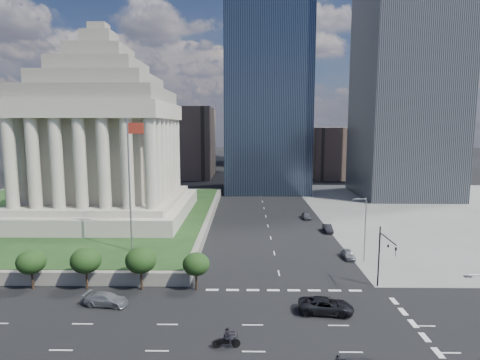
{
  "coord_description": "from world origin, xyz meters",
  "views": [
    {
      "loc": [
        -4.85,
        -34.65,
        20.79
      ],
      "look_at": [
        -5.46,
        14.88,
        14.05
      ],
      "focal_mm": 30.0,
      "sensor_mm": 36.0,
      "label": 1
    }
  ],
  "objects_px": {
    "pickup_truck": "(326,306)",
    "suv_grey": "(106,299)",
    "parked_sedan_far": "(306,215)",
    "street_lamp_north": "(364,226)",
    "flagpole": "(130,178)",
    "war_memorial": "(103,123)",
    "traffic_signal_ne": "(384,252)",
    "motorcycle_trail": "(226,338)",
    "parked_sedan_mid": "(328,228)",
    "parked_sedan_near": "(348,254)"
  },
  "relations": [
    {
      "from": "flagpole",
      "to": "street_lamp_north",
      "type": "height_order",
      "value": "flagpole"
    },
    {
      "from": "flagpole",
      "to": "parked_sedan_near",
      "type": "xyz_separation_m",
      "value": [
        33.33,
        2.56,
        -12.43
      ]
    },
    {
      "from": "traffic_signal_ne",
      "to": "parked_sedan_mid",
      "type": "bearing_deg",
      "value": 92.0
    },
    {
      "from": "suv_grey",
      "to": "pickup_truck",
      "type": "bearing_deg",
      "value": -85.12
    },
    {
      "from": "suv_grey",
      "to": "motorcycle_trail",
      "type": "distance_m",
      "value": 16.87
    },
    {
      "from": "parked_sedan_far",
      "to": "motorcycle_trail",
      "type": "distance_m",
      "value": 55.35
    },
    {
      "from": "flagpole",
      "to": "parked_sedan_far",
      "type": "distance_m",
      "value": 44.59
    },
    {
      "from": "suv_grey",
      "to": "parked_sedan_mid",
      "type": "xyz_separation_m",
      "value": [
        32.46,
        32.88,
        -0.04
      ]
    },
    {
      "from": "flagpole",
      "to": "traffic_signal_ne",
      "type": "distance_m",
      "value": 36.69
    },
    {
      "from": "suv_grey",
      "to": "parked_sedan_mid",
      "type": "distance_m",
      "value": 46.2
    },
    {
      "from": "parked_sedan_far",
      "to": "street_lamp_north",
      "type": "bearing_deg",
      "value": -82.8
    },
    {
      "from": "traffic_signal_ne",
      "to": "pickup_truck",
      "type": "distance_m",
      "value": 11.05
    },
    {
      "from": "pickup_truck",
      "to": "motorcycle_trail",
      "type": "relative_size",
      "value": 2.28
    },
    {
      "from": "parked_sedan_mid",
      "to": "street_lamp_north",
      "type": "bearing_deg",
      "value": -83.41
    },
    {
      "from": "flagpole",
      "to": "street_lamp_north",
      "type": "relative_size",
      "value": 2.0
    },
    {
      "from": "street_lamp_north",
      "to": "pickup_truck",
      "type": "bearing_deg",
      "value": -117.94
    },
    {
      "from": "traffic_signal_ne",
      "to": "parked_sedan_near",
      "type": "xyz_separation_m",
      "value": [
        -1.0,
        12.86,
        -4.57
      ]
    },
    {
      "from": "traffic_signal_ne",
      "to": "motorcycle_trail",
      "type": "distance_m",
      "value": 23.5
    },
    {
      "from": "pickup_truck",
      "to": "suv_grey",
      "type": "relative_size",
      "value": 1.19
    },
    {
      "from": "flagpole",
      "to": "suv_grey",
      "type": "height_order",
      "value": "flagpole"
    },
    {
      "from": "war_memorial",
      "to": "parked_sedan_near",
      "type": "distance_m",
      "value": 54.4
    },
    {
      "from": "war_memorial",
      "to": "parked_sedan_mid",
      "type": "xyz_separation_m",
      "value": [
        45.5,
        -5.69,
        -20.69
      ]
    },
    {
      "from": "pickup_truck",
      "to": "parked_sedan_mid",
      "type": "xyz_separation_m",
      "value": [
        7.27,
        34.47,
        -0.14
      ]
    },
    {
      "from": "suv_grey",
      "to": "traffic_signal_ne",
      "type": "bearing_deg",
      "value": -74.25
    },
    {
      "from": "parked_sedan_near",
      "to": "motorcycle_trail",
      "type": "xyz_separation_m",
      "value": [
        -18.07,
        -25.92,
        0.32
      ]
    },
    {
      "from": "traffic_signal_ne",
      "to": "parked_sedan_mid",
      "type": "distance_m",
      "value": 28.99
    },
    {
      "from": "traffic_signal_ne",
      "to": "pickup_truck",
      "type": "bearing_deg",
      "value": -144.71
    },
    {
      "from": "pickup_truck",
      "to": "suv_grey",
      "type": "distance_m",
      "value": 25.24
    },
    {
      "from": "parked_sedan_mid",
      "to": "motorcycle_trail",
      "type": "distance_m",
      "value": 45.43
    },
    {
      "from": "street_lamp_north",
      "to": "motorcycle_trail",
      "type": "bearing_deg",
      "value": -129.23
    },
    {
      "from": "war_memorial",
      "to": "parked_sedan_mid",
      "type": "bearing_deg",
      "value": -7.13
    },
    {
      "from": "street_lamp_north",
      "to": "parked_sedan_far",
      "type": "bearing_deg",
      "value": 98.56
    },
    {
      "from": "flagpole",
      "to": "pickup_truck",
      "type": "height_order",
      "value": "flagpole"
    },
    {
      "from": "war_memorial",
      "to": "pickup_truck",
      "type": "xyz_separation_m",
      "value": [
        38.23,
        -40.16,
        -20.55
      ]
    },
    {
      "from": "pickup_truck",
      "to": "parked_sedan_far",
      "type": "distance_m",
      "value": 46.15
    },
    {
      "from": "war_memorial",
      "to": "motorcycle_trail",
      "type": "relative_size",
      "value": 14.51
    },
    {
      "from": "suv_grey",
      "to": "parked_sedan_near",
      "type": "bearing_deg",
      "value": -53.7
    },
    {
      "from": "street_lamp_north",
      "to": "motorcycle_trail",
      "type": "height_order",
      "value": "street_lamp_north"
    },
    {
      "from": "traffic_signal_ne",
      "to": "parked_sedan_far",
      "type": "xyz_separation_m",
      "value": [
        -3.5,
        40.05,
        -4.52
      ]
    },
    {
      "from": "flagpole",
      "to": "parked_sedan_far",
      "type": "bearing_deg",
      "value": 43.97
    },
    {
      "from": "suv_grey",
      "to": "parked_sedan_near",
      "type": "height_order",
      "value": "suv_grey"
    },
    {
      "from": "pickup_truck",
      "to": "parked_sedan_near",
      "type": "distance_m",
      "value": 20.08
    },
    {
      "from": "street_lamp_north",
      "to": "parked_sedan_near",
      "type": "bearing_deg",
      "value": 139.62
    },
    {
      "from": "traffic_signal_ne",
      "to": "street_lamp_north",
      "type": "bearing_deg",
      "value": 85.81
    },
    {
      "from": "pickup_truck",
      "to": "flagpole",
      "type": "bearing_deg",
      "value": 64.79
    },
    {
      "from": "flagpole",
      "to": "parked_sedan_near",
      "type": "relative_size",
      "value": 4.99
    },
    {
      "from": "parked_sedan_near",
      "to": "parked_sedan_far",
      "type": "xyz_separation_m",
      "value": [
        -2.5,
        27.19,
        0.05
      ]
    },
    {
      "from": "parked_sedan_mid",
      "to": "motorcycle_trail",
      "type": "height_order",
      "value": "motorcycle_trail"
    },
    {
      "from": "parked_sedan_near",
      "to": "flagpole",
      "type": "bearing_deg",
      "value": -176.93
    },
    {
      "from": "parked_sedan_far",
      "to": "traffic_signal_ne",
      "type": "bearing_deg",
      "value": -86.37
    }
  ]
}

